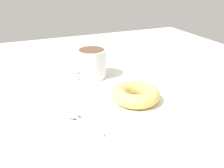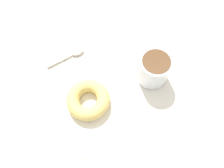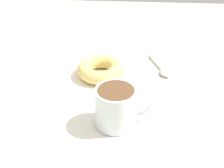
% 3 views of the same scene
% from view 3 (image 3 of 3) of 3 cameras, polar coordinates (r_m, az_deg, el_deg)
% --- Properties ---
extents(ground_plane, '(1.20, 1.20, 0.02)m').
position_cam_3_polar(ground_plane, '(0.85, -1.13, -2.66)').
color(ground_plane, beige).
extents(napkin, '(0.37, 0.37, 0.00)m').
position_cam_3_polar(napkin, '(0.86, -0.00, -1.20)').
color(napkin, white).
rests_on(napkin, ground_plane).
extents(coffee_cup, '(0.12, 0.08, 0.08)m').
position_cam_3_polar(coffee_cup, '(0.74, 0.75, -3.41)').
color(coffee_cup, silver).
rests_on(coffee_cup, napkin).
extents(donut, '(0.11, 0.11, 0.03)m').
position_cam_3_polar(donut, '(0.91, -1.76, 2.25)').
color(donut, '#E5C66B').
rests_on(donut, napkin).
extents(spoon, '(0.06, 0.11, 0.01)m').
position_cam_3_polar(spoon, '(0.94, 7.71, 2.05)').
color(spoon, '#B7B2A8').
rests_on(spoon, napkin).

